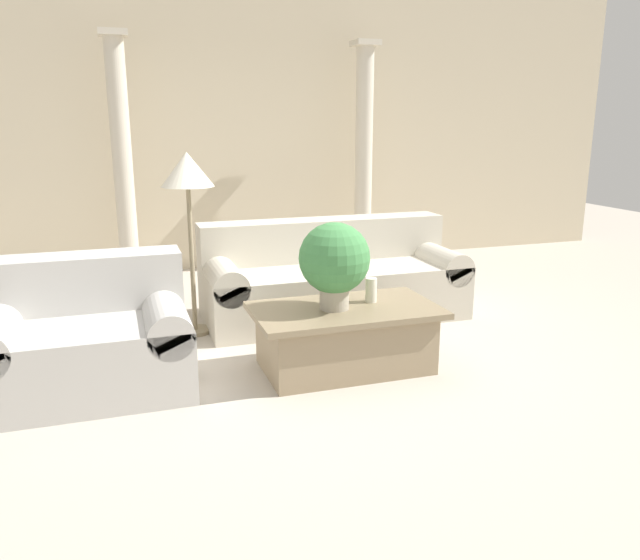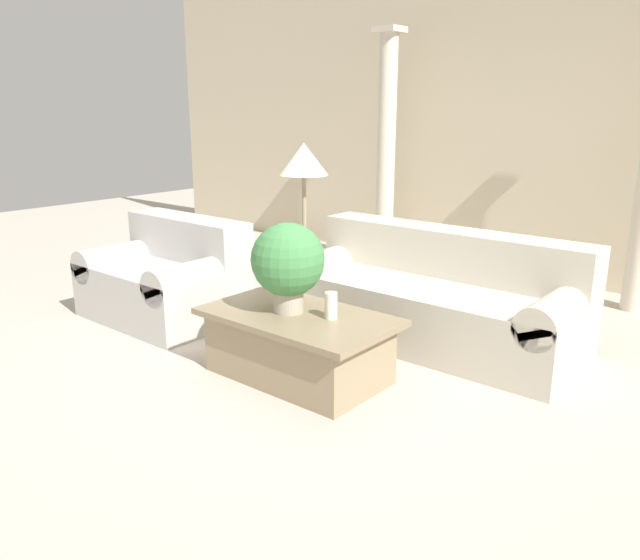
# 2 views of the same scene
# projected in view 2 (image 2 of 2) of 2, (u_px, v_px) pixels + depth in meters

# --- Properties ---
(ground_plane) EXTENTS (16.00, 16.00, 0.00)m
(ground_plane) POSITION_uv_depth(u_px,v_px,m) (313.00, 357.00, 4.42)
(ground_plane) COLOR #BCB2A3
(wall_back) EXTENTS (10.00, 0.06, 3.20)m
(wall_back) POSITION_uv_depth(u_px,v_px,m) (510.00, 118.00, 6.25)
(wall_back) COLOR beige
(wall_back) RESTS_ON ground_plane
(sofa_long) EXTENTS (2.20, 0.90, 0.81)m
(sofa_long) POSITION_uv_depth(u_px,v_px,m) (433.00, 297.00, 4.68)
(sofa_long) COLOR beige
(sofa_long) RESTS_ON ground_plane
(loveseat) EXTENTS (1.26, 0.90, 0.81)m
(loveseat) POSITION_uv_depth(u_px,v_px,m) (167.00, 277.00, 5.20)
(loveseat) COLOR beige
(loveseat) RESTS_ON ground_plane
(coffee_table) EXTENTS (1.25, 0.72, 0.43)m
(coffee_table) POSITION_uv_depth(u_px,v_px,m) (298.00, 345.00, 4.04)
(coffee_table) COLOR #998466
(coffee_table) RESTS_ON ground_plane
(potted_plant) EXTENTS (0.47, 0.47, 0.58)m
(potted_plant) POSITION_uv_depth(u_px,v_px,m) (288.00, 262.00, 3.94)
(potted_plant) COLOR #B2A893
(potted_plant) RESTS_ON coffee_table
(pillar_candle) EXTENTS (0.08, 0.08, 0.17)m
(pillar_candle) POSITION_uv_depth(u_px,v_px,m) (331.00, 305.00, 3.88)
(pillar_candle) COLOR silver
(pillar_candle) RESTS_ON coffee_table
(floor_lamp) EXTENTS (0.40, 0.40, 1.43)m
(floor_lamp) POSITION_uv_depth(u_px,v_px,m) (304.00, 169.00, 5.11)
(floor_lamp) COLOR gray
(floor_lamp) RESTS_ON ground_plane
(column_left) EXTENTS (0.27, 0.27, 2.50)m
(column_left) POSITION_uv_depth(u_px,v_px,m) (386.00, 148.00, 6.71)
(column_left) COLOR beige
(column_left) RESTS_ON ground_plane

